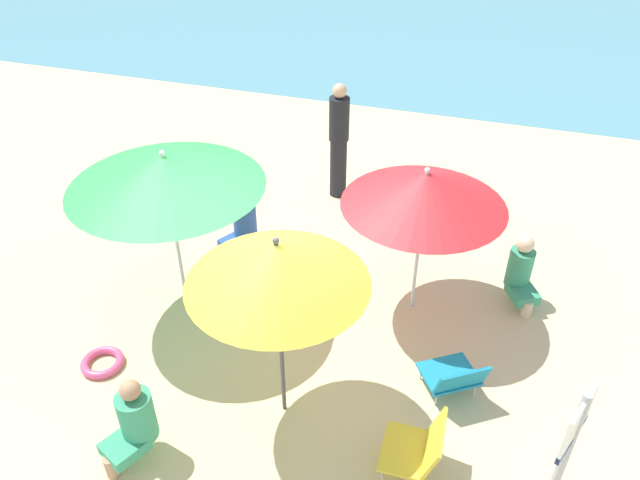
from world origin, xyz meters
The scene contains 14 objects.
ground_plane centered at (0.00, 0.00, 0.00)m, with size 40.00×40.00×0.00m, color beige.
sea_water centered at (0.00, 14.81, 0.00)m, with size 40.00×16.00×0.01m, color #5693A3.
umbrella_green centered at (-1.37, 0.31, 1.84)m, with size 2.08×2.08×2.08m.
umbrella_red centered at (1.20, 1.13, 1.63)m, with size 1.78×1.78×1.89m.
umbrella_yellow centered at (0.28, -0.77, 1.82)m, with size 1.59×1.59×2.09m.
beach_chair_a centered at (1.84, -0.10, 0.26)m, with size 0.74×0.74×0.52m.
beach_chair_b centered at (1.64, -1.07, 0.33)m, with size 0.53×0.55×0.63m.
person_a centered at (2.38, 1.62, 0.44)m, with size 0.44×0.53×0.90m.
person_b centered at (-0.37, 3.35, 0.91)m, with size 0.30×0.30×1.78m.
person_c centered at (-0.81, -1.67, 0.46)m, with size 0.45×0.55×0.93m.
person_d centered at (-1.12, 1.45, 0.51)m, with size 0.45×0.54×1.00m.
warning_sign centered at (2.61, -1.64, 1.31)m, with size 0.21×0.43×2.02m.
swim_ring centered at (-1.78, -0.83, 0.04)m, with size 0.46×0.46×0.09m, color #E54C7F.
beach_bag centered at (-0.27, 0.52, 0.17)m, with size 0.27×0.21×0.34m, color #DB3866.
Camera 1 is at (1.80, -4.41, 4.87)m, focal length 33.90 mm.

